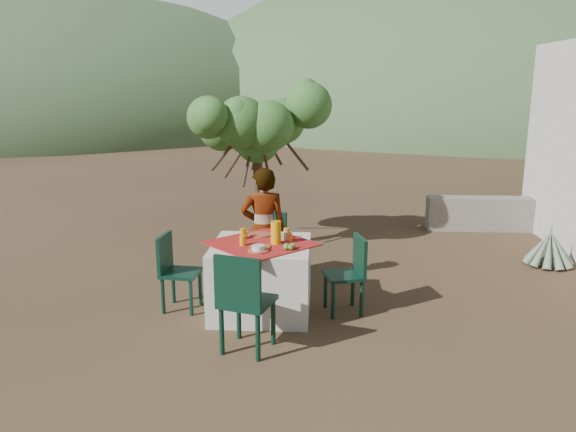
% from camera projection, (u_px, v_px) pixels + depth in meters
% --- Properties ---
extents(ground, '(160.00, 160.00, 0.00)m').
position_uv_depth(ground, '(273.00, 301.00, 6.31)').
color(ground, '#3B261A').
rests_on(ground, ground).
extents(table, '(1.30, 1.30, 0.76)m').
position_uv_depth(table, '(261.00, 277.00, 5.96)').
color(table, silver).
rests_on(table, ground).
extents(chair_far, '(0.52, 0.52, 0.86)m').
position_uv_depth(chair_far, '(268.00, 243.00, 6.88)').
color(chair_far, black).
rests_on(chair_far, ground).
extents(chair_near, '(0.55, 0.55, 0.95)m').
position_uv_depth(chair_near, '(244.00, 299.00, 4.98)').
color(chair_near, black).
rests_on(chair_near, ground).
extents(chair_left, '(0.42, 0.42, 0.83)m').
position_uv_depth(chair_left, '(175.00, 268.00, 6.01)').
color(chair_left, black).
rests_on(chair_left, ground).
extents(chair_right, '(0.47, 0.47, 0.83)m').
position_uv_depth(chair_right, '(350.00, 271.00, 5.93)').
color(chair_right, black).
rests_on(chair_right, ground).
extents(person, '(0.59, 0.44, 1.46)m').
position_uv_depth(person, '(264.00, 229.00, 6.55)').
color(person, '#8C6651').
rests_on(person, ground).
extents(shrub_tree, '(1.81, 1.78, 2.13)m').
position_uv_depth(shrub_tree, '(262.00, 134.00, 8.02)').
color(shrub_tree, '#4A3225').
rests_on(shrub_tree, ground).
extents(agave, '(0.65, 0.64, 0.68)m').
position_uv_depth(agave, '(549.00, 249.00, 7.51)').
color(agave, slate).
rests_on(agave, ground).
extents(stone_wall, '(2.60, 0.35, 0.55)m').
position_uv_depth(stone_wall, '(506.00, 214.00, 9.33)').
color(stone_wall, gray).
rests_on(stone_wall, ground).
extents(hill_near_left, '(40.00, 40.00, 16.00)m').
position_uv_depth(hill_near_left, '(39.00, 121.00, 36.54)').
color(hill_near_left, '#3A5731').
rests_on(hill_near_left, ground).
extents(hill_near_right, '(48.00, 48.00, 20.00)m').
position_uv_depth(hill_near_right, '(482.00, 118.00, 40.54)').
color(hill_near_right, '#3A5731').
rests_on(hill_near_right, ground).
extents(hill_far_center, '(60.00, 60.00, 24.00)m').
position_uv_depth(hill_far_center, '(279.00, 108.00, 57.06)').
color(hill_far_center, slate).
rests_on(hill_far_center, ground).
extents(plate_far, '(0.25, 0.25, 0.01)m').
position_uv_depth(plate_far, '(260.00, 235.00, 6.17)').
color(plate_far, brown).
rests_on(plate_far, table).
extents(plate_near, '(0.22, 0.22, 0.01)m').
position_uv_depth(plate_near, '(260.00, 247.00, 5.70)').
color(plate_near, brown).
rests_on(plate_near, table).
extents(glass_far, '(0.07, 0.07, 0.11)m').
position_uv_depth(glass_far, '(243.00, 233.00, 6.02)').
color(glass_far, orange).
rests_on(glass_far, table).
extents(glass_near, '(0.06, 0.06, 0.11)m').
position_uv_depth(glass_near, '(243.00, 240.00, 5.77)').
color(glass_near, orange).
rests_on(glass_near, table).
extents(juice_pitcher, '(0.11, 0.11, 0.24)m').
position_uv_depth(juice_pitcher, '(276.00, 232.00, 5.82)').
color(juice_pitcher, orange).
rests_on(juice_pitcher, table).
extents(bowl_plate, '(0.21, 0.21, 0.01)m').
position_uv_depth(bowl_plate, '(258.00, 251.00, 5.58)').
color(bowl_plate, brown).
rests_on(bowl_plate, table).
extents(white_bowl, '(0.13, 0.13, 0.05)m').
position_uv_depth(white_bowl, '(258.00, 248.00, 5.57)').
color(white_bowl, silver).
rests_on(white_bowl, bowl_plate).
extents(jar_left, '(0.06, 0.06, 0.09)m').
position_uv_depth(jar_left, '(290.00, 237.00, 5.92)').
color(jar_left, orange).
rests_on(jar_left, table).
extents(jar_right, '(0.07, 0.07, 0.10)m').
position_uv_depth(jar_right, '(287.00, 233.00, 6.06)').
color(jar_right, orange).
rests_on(jar_right, table).
extents(napkin_holder, '(0.07, 0.05, 0.09)m').
position_uv_depth(napkin_holder, '(284.00, 236.00, 5.96)').
color(napkin_holder, silver).
rests_on(napkin_holder, table).
extents(fruit_cluster, '(0.12, 0.11, 0.06)m').
position_uv_depth(fruit_cluster, '(289.00, 246.00, 5.63)').
color(fruit_cluster, '#567E2E').
rests_on(fruit_cluster, table).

